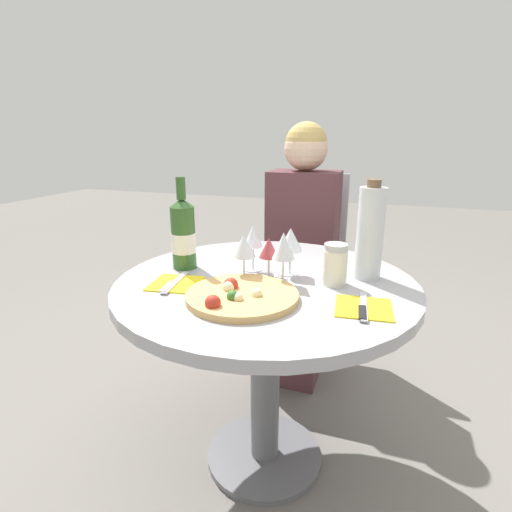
# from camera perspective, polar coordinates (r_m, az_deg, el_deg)

# --- Properties ---
(ground_plane) EXTENTS (12.00, 12.00, 0.00)m
(ground_plane) POSITION_cam_1_polar(r_m,az_deg,el_deg) (1.69, 1.22, -26.76)
(ground_plane) COLOR slate
(ground_plane) RESTS_ON ground
(dining_table) EXTENTS (0.97, 0.97, 0.71)m
(dining_table) POSITION_cam_1_polar(r_m,az_deg,el_deg) (1.35, 1.37, -8.80)
(dining_table) COLOR slate
(dining_table) RESTS_ON ground_plane
(chair_behind_diner) EXTENTS (0.39, 0.39, 0.97)m
(chair_behind_diner) POSITION_cam_1_polar(r_m,az_deg,el_deg) (2.17, 6.93, -1.75)
(chair_behind_diner) COLOR #ADADB2
(chair_behind_diner) RESTS_ON ground_plane
(seated_diner) EXTENTS (0.34, 0.47, 1.22)m
(seated_diner) POSITION_cam_1_polar(r_m,az_deg,el_deg) (2.00, 6.14, -0.46)
(seated_diner) COLOR #512D33
(seated_diner) RESTS_ON ground_plane
(pizza_large) EXTENTS (0.32, 0.32, 0.05)m
(pizza_large) POSITION_cam_1_polar(r_m,az_deg,el_deg) (1.14, -2.22, -5.64)
(pizza_large) COLOR tan
(pizza_large) RESTS_ON dining_table
(wine_bottle) EXTENTS (0.08, 0.08, 0.32)m
(wine_bottle) POSITION_cam_1_polar(r_m,az_deg,el_deg) (1.40, -10.35, 3.08)
(wine_bottle) COLOR #2D5623
(wine_bottle) RESTS_ON dining_table
(tall_carafe) EXTENTS (0.09, 0.09, 0.32)m
(tall_carafe) POSITION_cam_1_polar(r_m,az_deg,el_deg) (1.32, 15.97, 3.20)
(tall_carafe) COLOR silver
(tall_carafe) RESTS_ON dining_table
(sugar_shaker) EXTENTS (0.08, 0.08, 0.13)m
(sugar_shaker) POSITION_cam_1_polar(r_m,az_deg,el_deg) (1.26, 11.22, -1.20)
(sugar_shaker) COLOR silver
(sugar_shaker) RESTS_ON dining_table
(wine_glass_front_left) EXTENTS (0.08, 0.08, 0.15)m
(wine_glass_front_left) POSITION_cam_1_polar(r_m,az_deg,el_deg) (1.27, -1.77, 1.33)
(wine_glass_front_left) COLOR silver
(wine_glass_front_left) RESTS_ON dining_table
(wine_glass_center) EXTENTS (0.06, 0.06, 0.13)m
(wine_glass_center) POSITION_cam_1_polar(r_m,az_deg,el_deg) (1.30, 1.64, 1.03)
(wine_glass_center) COLOR silver
(wine_glass_center) RESTS_ON dining_table
(wine_glass_back_right) EXTENTS (0.08, 0.08, 0.16)m
(wine_glass_back_right) POSITION_cam_1_polar(r_m,az_deg,el_deg) (1.32, 4.95, 2.25)
(wine_glass_back_right) COLOR silver
(wine_glass_back_right) RESTS_ON dining_table
(wine_glass_back_left) EXTENTS (0.07, 0.07, 0.16)m
(wine_glass_back_left) POSITION_cam_1_polar(r_m,az_deg,el_deg) (1.35, -0.43, 2.72)
(wine_glass_back_left) COLOR silver
(wine_glass_back_left) RESTS_ON dining_table
(wine_glass_front_right) EXTENTS (0.07, 0.07, 0.17)m
(wine_glass_front_right) POSITION_cam_1_polar(r_m,az_deg,el_deg) (1.23, 3.93, 1.33)
(wine_glass_front_right) COLOR silver
(wine_glass_front_right) RESTS_ON dining_table
(place_setting_left) EXTENTS (0.17, 0.19, 0.01)m
(place_setting_left) POSITION_cam_1_polar(r_m,az_deg,el_deg) (1.28, -11.48, -3.86)
(place_setting_left) COLOR yellow
(place_setting_left) RESTS_ON dining_table
(place_setting_right) EXTENTS (0.16, 0.19, 0.01)m
(place_setting_right) POSITION_cam_1_polar(r_m,az_deg,el_deg) (1.13, 15.10, -7.14)
(place_setting_right) COLOR yellow
(place_setting_right) RESTS_ON dining_table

